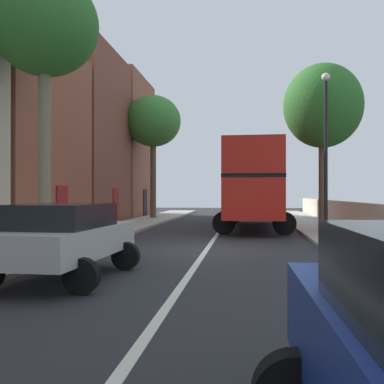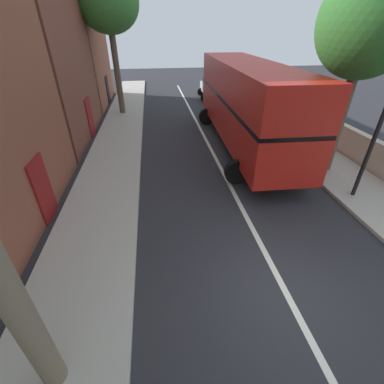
{
  "view_description": "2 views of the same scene",
  "coord_description": "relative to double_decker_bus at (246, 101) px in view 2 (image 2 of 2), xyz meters",
  "views": [
    {
      "loc": [
        1.22,
        -14.4,
        1.77
      ],
      "look_at": [
        -0.91,
        3.67,
        1.83
      ],
      "focal_mm": 42.62,
      "sensor_mm": 36.0,
      "label": 1
    },
    {
      "loc": [
        -2.81,
        -3.63,
        5.38
      ],
      "look_at": [
        -1.78,
        3.52,
        0.84
      ],
      "focal_mm": 24.46,
      "sensor_mm": 36.0,
      "label": 2
    }
  ],
  "objects": [
    {
      "name": "ground_plane",
      "position": [
        -1.7,
        -9.14,
        -2.36
      ],
      "size": [
        84.0,
        84.0,
        0.0
      ],
      "primitive_type": "plane",
      "color": "#28282D"
    },
    {
      "name": "road_centre_line",
      "position": [
        -1.7,
        -9.14,
        -2.35
      ],
      "size": [
        0.16,
        54.0,
        0.01
      ],
      "primitive_type": "cube",
      "color": "silver",
      "rests_on": "ground"
    },
    {
      "name": "double_decker_bus",
      "position": [
        0.0,
        0.0,
        0.0
      ],
      "size": [
        3.82,
        11.46,
        4.06
      ],
      "color": "red",
      "rests_on": "ground"
    },
    {
      "name": "parked_car_silver_right_3",
      "position": [
        0.8,
        11.14,
        -1.39
      ],
      "size": [
        2.58,
        4.27,
        1.72
      ],
      "color": "#B7BABF",
      "rests_on": "ground"
    },
    {
      "name": "street_tree_right_3",
      "position": [
        2.85,
        -3.34,
        3.17
      ],
      "size": [
        3.39,
        3.39,
        7.27
      ],
      "color": "brown",
      "rests_on": "sidewalk_right"
    },
    {
      "name": "sidewalk_left",
      "position": [
        -6.6,
        -9.14,
        -2.3
      ],
      "size": [
        2.6,
        60.0,
        0.12
      ],
      "primitive_type": "cube",
      "color": "#B2ADA3",
      "rests_on": "ground"
    },
    {
      "name": "street_tree_left_2",
      "position": [
        -6.79,
        7.2,
        4.33
      ],
      "size": [
        3.8,
        3.8,
        8.4
      ],
      "color": "brown",
      "rests_on": "sidewalk_left"
    }
  ]
}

